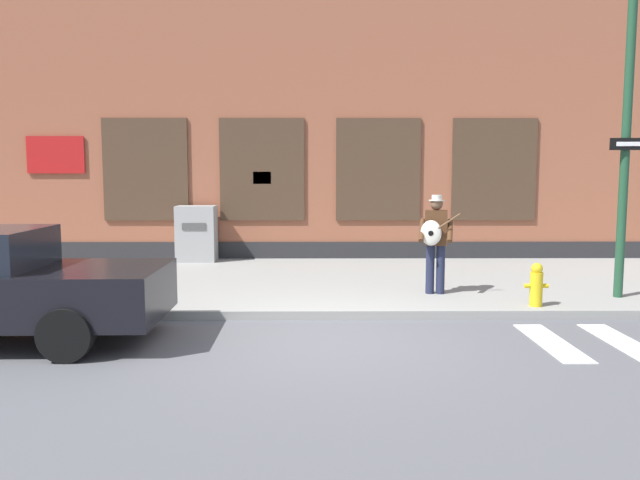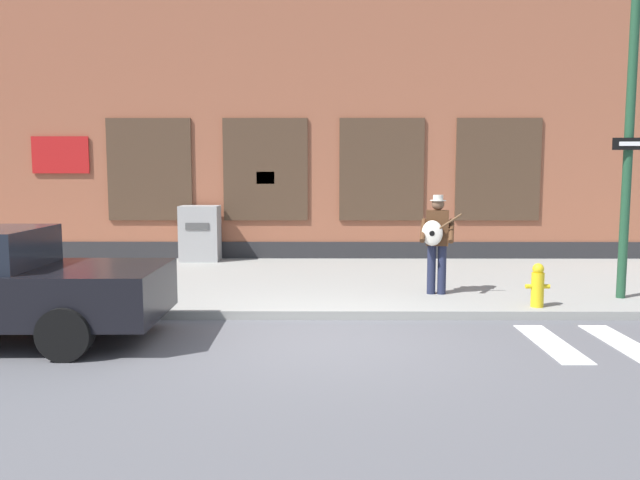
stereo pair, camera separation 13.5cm
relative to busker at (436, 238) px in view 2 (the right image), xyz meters
name	(u,v)px [view 2 (the right image)]	position (x,y,z in m)	size (l,w,h in m)	color
ground_plane	(323,341)	(-1.97, -2.57, -1.13)	(160.00, 160.00, 0.00)	#56565B
sidewalk	(323,282)	(-1.97, 1.60, -1.06)	(28.00, 5.98, 0.14)	gray
building_backdrop	(323,134)	(-1.97, 6.58, 2.19)	(28.00, 4.06, 6.65)	#99563D
busker	(436,238)	(0.00, 0.00, 0.00)	(0.72, 0.62, 1.74)	#1E233D
utility_box	(200,233)	(-4.96, 4.14, -0.32)	(0.93, 0.67, 1.33)	#9E9E9E
fire_hydrant	(537,285)	(1.43, -1.04, -0.64)	(0.38, 0.20, 0.70)	gold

